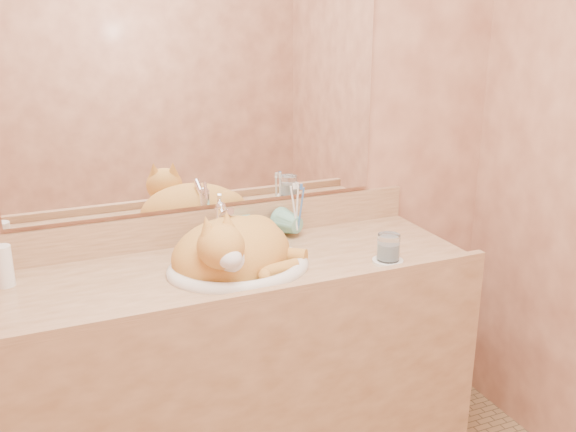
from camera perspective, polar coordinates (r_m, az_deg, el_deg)
name	(u,v)px	position (r m, az deg, el deg)	size (l,w,h in m)	color
wall_back	(200,131)	(2.22, -7.86, 7.53)	(2.40, 0.02, 2.50)	#995C45
vanity_counter	(232,383)	(2.28, -5.02, -14.56)	(1.60, 0.55, 0.85)	#8A5E3D
mirror	(199,89)	(2.19, -7.93, 11.09)	(1.30, 0.02, 0.80)	white
sink_basin	(238,248)	(2.04, -4.45, -2.89)	(0.45, 0.38, 0.14)	white
faucet	(221,225)	(2.19, -5.95, -0.82)	(0.05, 0.13, 0.19)	white
cat	(232,248)	(2.05, -4.98, -2.84)	(0.42, 0.34, 0.23)	#BD782B
soap_dispenser	(256,219)	(2.23, -2.85, -0.29)	(0.09, 0.09, 0.19)	#6BAC94
toothbrush_cup	(298,227)	(2.31, 0.87, -0.95)	(0.10, 0.10, 0.09)	#6BAC94
toothbrushes	(298,206)	(2.28, 0.88, 0.90)	(0.03, 0.03, 0.21)	white
saucer	(388,261)	(2.14, 8.86, -3.98)	(0.10, 0.10, 0.01)	white
water_glass	(388,247)	(2.12, 8.92, -2.77)	(0.07, 0.07, 0.09)	white
lotion_bottle	(4,266)	(2.10, -23.95, -4.09)	(0.05, 0.05, 0.13)	white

